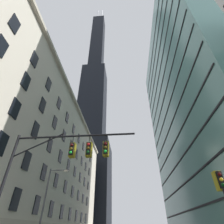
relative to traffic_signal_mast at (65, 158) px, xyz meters
The scene contains 6 objects.
station_building 28.41m from the traffic_signal_mast, 126.15° to the left, with size 16.94×65.46×27.82m.
dark_skyscraper 90.53m from the traffic_signal_mast, 101.88° to the left, with size 22.17×22.17×186.93m.
glass_office_midrise 39.28m from the traffic_signal_mast, 43.71° to the left, with size 19.21×42.68×54.04m.
traffic_signal_mast is the anchor object (origin of this frame).
traffic_light_near_right 9.70m from the traffic_signal_mast, ahead, with size 0.40×0.63×3.92m.
street_lamppost 9.58m from the traffic_signal_mast, 117.29° to the left, with size 2.24×0.32×7.04m.
Camera 1 is at (1.17, -6.49, 1.21)m, focal length 27.64 mm.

